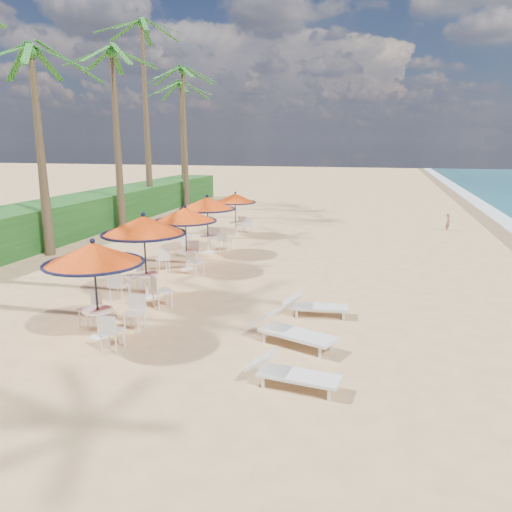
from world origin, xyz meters
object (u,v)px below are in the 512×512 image
(station_1, at_px, (143,236))
(lounger_far, at_px, (313,305))
(station_3, at_px, (207,210))
(station_4, at_px, (236,202))
(lounger_near, at_px, (289,372))
(lounger_mid, at_px, (289,330))
(station_2, at_px, (185,223))
(station_0, at_px, (97,266))

(station_1, xyz_separation_m, lounger_far, (5.20, -0.28, -1.65))
(station_3, distance_m, station_4, 4.31)
(lounger_near, relative_size, lounger_mid, 0.86)
(station_3, xyz_separation_m, lounger_far, (5.48, -6.85, -1.53))
(station_1, xyz_separation_m, lounger_mid, (4.91, -2.42, -1.59))
(station_2, relative_size, station_4, 1.10)
(station_3, height_order, lounger_near, station_3)
(station_3, xyz_separation_m, lounger_near, (5.57, -11.05, -1.51))
(lounger_mid, bearing_deg, station_2, 151.53)
(station_2, height_order, lounger_far, station_2)
(station_1, relative_size, station_2, 1.10)
(station_0, distance_m, lounger_mid, 4.85)
(station_2, height_order, station_4, station_2)
(station_3, distance_m, lounger_far, 8.91)
(lounger_mid, bearing_deg, lounger_far, 104.05)
(station_4, xyz_separation_m, lounger_near, (5.55, -15.36, -1.37))
(station_3, bearing_deg, lounger_mid, -59.98)
(station_3, relative_size, station_4, 1.13)
(lounger_near, relative_size, lounger_far, 1.05)
(station_0, relative_size, station_2, 1.03)
(station_4, height_order, lounger_near, station_4)
(station_1, relative_size, lounger_mid, 1.19)
(station_2, xyz_separation_m, lounger_far, (5.31, -3.90, -1.47))
(station_3, bearing_deg, station_1, -87.54)
(station_0, height_order, lounger_far, station_0)
(station_1, relative_size, station_3, 1.07)
(station_1, height_order, station_4, station_1)
(lounger_near, height_order, lounger_far, lounger_near)
(station_1, distance_m, station_2, 3.62)
(station_0, xyz_separation_m, lounger_near, (4.96, -1.38, -1.51))
(station_0, distance_m, station_4, 14.00)
(lounger_near, bearing_deg, station_4, 117.63)
(lounger_mid, bearing_deg, station_1, 175.56)
(station_1, bearing_deg, lounger_mid, -26.23)
(station_2, height_order, lounger_near, station_2)
(station_0, xyz_separation_m, lounger_far, (4.86, 2.82, -1.52))
(lounger_near, bearing_deg, lounger_mid, 108.23)
(lounger_mid, xyz_separation_m, lounger_far, (0.29, 2.14, -0.06))
(station_2, relative_size, lounger_far, 1.31)
(lounger_far, bearing_deg, station_4, 110.15)
(station_3, relative_size, lounger_mid, 1.11)
(station_1, bearing_deg, lounger_far, -3.10)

